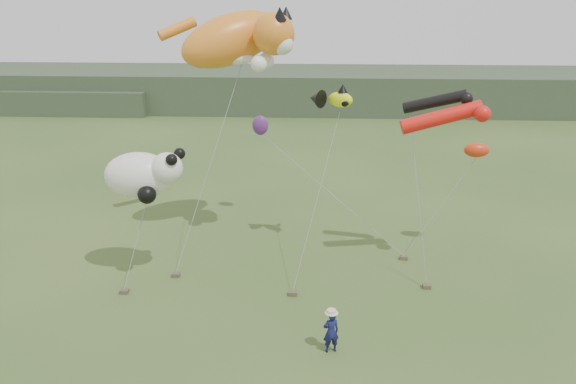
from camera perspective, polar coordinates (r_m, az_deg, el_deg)
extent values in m
plane|color=#385123|center=(20.60, 2.60, -15.51)|extent=(120.00, 120.00, 0.00)
cube|color=#2D3D28|center=(62.66, 3.11, 10.42)|extent=(90.00, 12.00, 4.00)
cube|color=#2D3D28|center=(66.93, -23.88, 8.74)|extent=(25.00, 8.00, 2.50)
imported|color=#131749|center=(20.03, 4.39, -13.98)|extent=(0.66, 0.53, 1.57)
cube|color=brown|center=(25.54, -11.33, -8.26)|extent=(0.34, 0.27, 0.18)
cube|color=brown|center=(23.64, 0.49, -10.25)|extent=(0.34, 0.27, 0.18)
cube|color=brown|center=(24.86, 13.90, -9.28)|extent=(0.34, 0.27, 0.18)
cube|color=brown|center=(24.75, -16.30, -9.66)|extent=(0.34, 0.27, 0.18)
cube|color=brown|center=(27.15, 11.68, -6.54)|extent=(0.34, 0.27, 0.18)
ellipsoid|color=orange|center=(26.55, -5.82, 15.19)|extent=(5.70, 4.66, 3.46)
sphere|color=orange|center=(25.29, -1.46, 15.76)|extent=(1.83, 1.83, 1.83)
cone|color=black|center=(24.72, -0.84, 17.69)|extent=(0.57, 0.70, 0.69)
cone|color=black|center=(25.72, -0.20, 17.76)|extent=(0.57, 0.66, 0.65)
sphere|color=white|center=(24.99, -0.55, 14.79)|extent=(0.92, 0.92, 0.92)
ellipsoid|color=white|center=(26.30, -5.41, 13.38)|extent=(1.79, 0.90, 0.56)
sphere|color=white|center=(24.85, -2.99, 12.85)|extent=(0.71, 0.71, 0.71)
sphere|color=white|center=(26.24, -2.21, 13.21)|extent=(0.71, 0.71, 0.71)
cylinder|color=orange|center=(27.84, -11.19, 15.96)|extent=(1.90, 1.39, 1.10)
ellipsoid|color=#E9FF11|center=(25.17, 5.34, 9.32)|extent=(1.36, 1.24, 0.74)
cone|color=black|center=(25.42, 2.82, 9.48)|extent=(1.01, 1.04, 0.82)
cone|color=black|center=(25.10, 5.59, 10.44)|extent=(0.46, 0.46, 0.36)
cone|color=black|center=(24.75, 6.01, 8.92)|extent=(0.48, 0.51, 0.36)
cone|color=black|center=(25.65, 5.92, 9.29)|extent=(0.48, 0.51, 0.36)
cylinder|color=black|center=(24.97, 14.69, 8.88)|extent=(2.73, 1.22, 1.21)
sphere|color=black|center=(24.79, 17.68, 9.03)|extent=(0.53, 0.53, 0.53)
cylinder|color=red|center=(24.27, 15.30, 7.33)|extent=(3.41, 0.81, 1.46)
sphere|color=red|center=(24.08, 19.14, 7.51)|extent=(0.67, 0.67, 0.67)
ellipsoid|color=white|center=(24.20, -14.89, 1.66)|extent=(2.92, 1.95, 1.95)
sphere|color=white|center=(23.41, -12.19, 2.39)|extent=(1.30, 1.30, 1.30)
sphere|color=black|center=(22.79, -11.76, 3.23)|extent=(0.48, 0.48, 0.48)
sphere|color=black|center=(23.62, -10.96, 3.85)|extent=(0.48, 0.48, 0.48)
sphere|color=black|center=(23.43, -14.14, -0.26)|extent=(0.76, 0.76, 0.76)
sphere|color=black|center=(24.90, -16.48, 0.95)|extent=(0.76, 0.76, 0.76)
ellipsoid|color=red|center=(27.13, 18.61, 4.06)|extent=(1.16, 0.67, 0.67)
ellipsoid|color=#582571|center=(29.92, -2.83, 6.78)|extent=(0.85, 0.57, 1.04)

